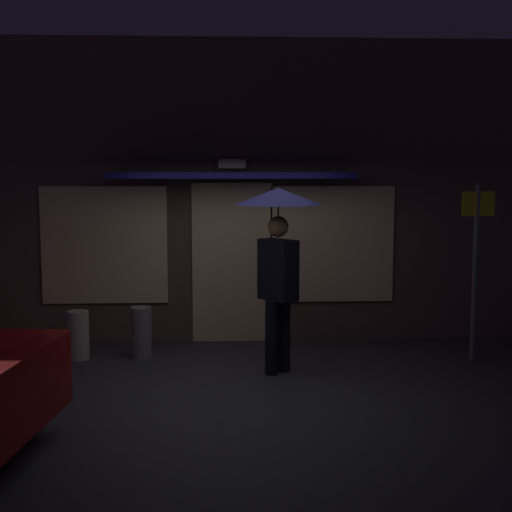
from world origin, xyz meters
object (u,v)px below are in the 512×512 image
object	(u,v)px
person_with_umbrella	(278,233)
sidewalk_bollard_2	(78,335)
sidewalk_bollard	(142,333)
street_sign_post	(476,260)

from	to	relation	value
person_with_umbrella	sidewalk_bollard_2	size ratio (longest dim) A/B	3.53
person_with_umbrella	sidewalk_bollard	xyz separation A→B (m)	(-1.67, 0.74, -1.33)
street_sign_post	sidewalk_bollard_2	world-z (taller)	street_sign_post
street_sign_post	sidewalk_bollard	size ratio (longest dim) A/B	3.39
street_sign_post	person_with_umbrella	bearing A→B (deg)	-169.79
sidewalk_bollard_2	person_with_umbrella	bearing A→B (deg)	-16.45
street_sign_post	sidewalk_bollard_2	size ratio (longest dim) A/B	3.60
person_with_umbrella	sidewalk_bollard_2	bearing A→B (deg)	34.79
sidewalk_bollard	sidewalk_bollard_2	world-z (taller)	sidewalk_bollard
person_with_umbrella	sidewalk_bollard_2	world-z (taller)	person_with_umbrella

